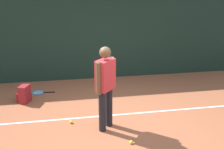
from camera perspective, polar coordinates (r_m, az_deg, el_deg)
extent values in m
plane|color=#9E5638|center=(5.33, 0.74, -11.62)|extent=(12.00, 12.00, 0.00)
cube|color=#192D23|center=(7.67, -3.31, 8.70)|extent=(10.00, 0.10, 2.65)
cube|color=white|center=(5.74, -0.12, -9.20)|extent=(9.00, 0.05, 0.00)
cylinder|color=black|center=(5.17, -0.68, -7.32)|extent=(0.14, 0.14, 0.85)
cylinder|color=black|center=(4.99, -2.23, -8.36)|extent=(0.14, 0.14, 0.85)
cube|color=red|center=(4.79, -1.51, -0.10)|extent=(0.43, 0.44, 0.60)
sphere|color=brown|center=(4.66, -1.56, 5.00)|extent=(0.22, 0.22, 0.22)
cylinder|color=brown|center=(4.97, -0.07, 0.50)|extent=(0.09, 0.09, 0.62)
cylinder|color=brown|center=(4.63, -3.06, -0.98)|extent=(0.09, 0.09, 0.62)
cylinder|color=black|center=(7.09, -14.03, -3.92)|extent=(0.30, 0.06, 0.03)
torus|color=#1E72BF|center=(7.15, -16.40, -3.95)|extent=(0.35, 0.35, 0.02)
cylinder|color=#B2B2B2|center=(7.15, -16.40, -3.95)|extent=(0.30, 0.30, 0.00)
cube|color=maroon|center=(6.62, -19.14, -4.18)|extent=(0.29, 0.35, 0.44)
cube|color=maroon|center=(6.72, -20.12, -4.70)|extent=(0.15, 0.23, 0.20)
sphere|color=#CCE033|center=(5.48, -9.25, -10.57)|extent=(0.07, 0.07, 0.07)
sphere|color=#CCE033|center=(4.81, 4.36, -15.04)|extent=(0.07, 0.07, 0.07)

